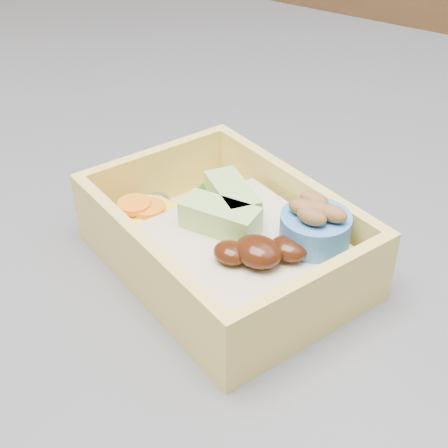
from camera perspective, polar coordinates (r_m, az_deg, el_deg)
The scene contains 1 object.
bento_box at distance 0.38m, azimuth 0.68°, elevation -1.63°, with size 0.20×0.17×0.06m.
Camera 1 is at (0.15, -0.45, 1.17)m, focal length 50.00 mm.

